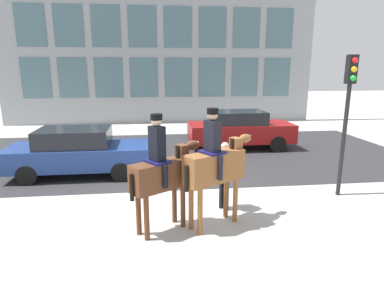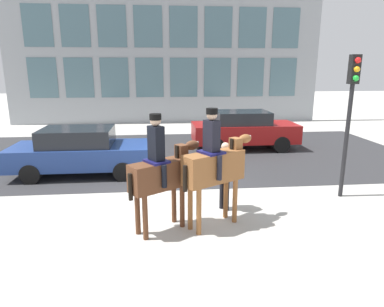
{
  "view_description": "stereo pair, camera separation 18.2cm",
  "coord_description": "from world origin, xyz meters",
  "views": [
    {
      "loc": [
        -0.69,
        -8.7,
        3.43
      ],
      "look_at": [
        0.22,
        -1.1,
        1.49
      ],
      "focal_mm": 32.0,
      "sensor_mm": 36.0,
      "label": 1
    },
    {
      "loc": [
        -0.51,
        -8.72,
        3.43
      ],
      "look_at": [
        0.22,
        -1.1,
        1.49
      ],
      "focal_mm": 32.0,
      "sensor_mm": 36.0,
      "label": 2
    }
  ],
  "objects": [
    {
      "name": "street_car_far_lane",
      "position": [
        3.08,
        5.42,
        0.84
      ],
      "size": [
        4.4,
        1.92,
        1.63
      ],
      "color": "maroon",
      "rests_on": "ground_plane"
    },
    {
      "name": "mounted_horse_companion",
      "position": [
        0.65,
        -1.77,
        1.4
      ],
      "size": [
        1.7,
        1.18,
        2.62
      ],
      "rotation": [
        0.0,
        0.0,
        0.53
      ],
      "color": "brown",
      "rests_on": "ground_plane"
    },
    {
      "name": "ground_plane",
      "position": [
        0.0,
        0.0,
        0.0
      ],
      "size": [
        80.0,
        80.0,
        0.0
      ],
      "primitive_type": "plane",
      "color": "#B2AFA8"
    },
    {
      "name": "traffic_light",
      "position": [
        4.38,
        -0.36,
        2.52
      ],
      "size": [
        0.24,
        0.29,
        3.74
      ],
      "color": "black",
      "rests_on": "ground_plane"
    },
    {
      "name": "road_surface",
      "position": [
        0.0,
        4.75,
        0.0
      ],
      "size": [
        19.12,
        8.5,
        0.01
      ],
      "color": "#2D2D30",
      "rests_on": "ground_plane"
    },
    {
      "name": "pedestrian_bystander",
      "position": [
        1.03,
        -0.94,
        1.0
      ],
      "size": [
        0.72,
        0.78,
        1.7
      ],
      "rotation": [
        0.0,
        0.0,
        -2.59
      ],
      "color": "black",
      "rests_on": "ground_plane"
    },
    {
      "name": "mounted_horse_lead",
      "position": [
        -0.51,
        -1.88,
        1.32
      ],
      "size": [
        1.6,
        1.2,
        2.53
      ],
      "rotation": [
        0.0,
        0.0,
        0.58
      ],
      "color": "#59331E",
      "rests_on": "ground_plane"
    },
    {
      "name": "street_car_near_lane",
      "position": [
        -3.07,
        2.37,
        0.78
      ],
      "size": [
        4.45,
        1.91,
        1.53
      ],
      "color": "navy",
      "rests_on": "ground_plane"
    }
  ]
}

